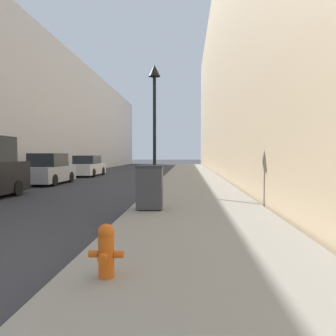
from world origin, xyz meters
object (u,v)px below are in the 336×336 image
at_px(lamppost, 155,105).
at_px(parked_sedan_near, 49,170).
at_px(trash_bin, 150,187).
at_px(parked_sedan_far, 87,167).
at_px(fire_hydrant, 106,250).

bearing_deg(lamppost, parked_sedan_near, 143.06).
bearing_deg(lamppost, trash_bin, -86.10).
bearing_deg(trash_bin, parked_sedan_far, 112.83).
bearing_deg(fire_hydrant, trash_bin, 90.40).
bearing_deg(lamppost, fire_hydrant, -88.02).
relative_size(parked_sedan_near, parked_sedan_far, 0.92).
height_order(parked_sedan_near, parked_sedan_far, parked_sedan_near).
bearing_deg(trash_bin, parked_sedan_near, 126.95).
height_order(fire_hydrant, parked_sedan_far, parked_sedan_far).
bearing_deg(parked_sedan_far, lamppost, -61.42).
xyz_separation_m(fire_hydrant, parked_sedan_far, (-6.83, 21.22, 0.23)).
relative_size(fire_hydrant, lamppost, 0.13).
xyz_separation_m(trash_bin, lamppost, (-0.29, 4.19, 2.91)).
distance_m(trash_bin, parked_sedan_far, 17.51).
relative_size(trash_bin, lamppost, 0.24).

